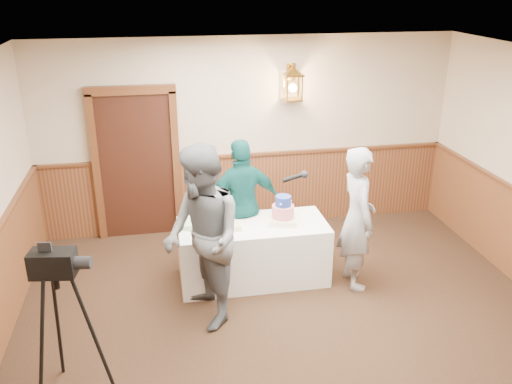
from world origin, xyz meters
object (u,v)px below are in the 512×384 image
sheet_cake_green (193,225)px  interviewer (202,238)px  sheet_cake_yellow (227,227)px  baker (357,218)px  display_table (253,252)px  tiered_cake (283,212)px  tv_camera_rig (65,336)px  assistant_p (243,205)px

sheet_cake_green → interviewer: 0.83m
sheet_cake_yellow → baker: bearing=-9.4°
sheet_cake_yellow → sheet_cake_green: size_ratio=1.07×
display_table → tiered_cake: bearing=-1.8°
tiered_cake → sheet_cake_yellow: tiered_cake is taller
display_table → interviewer: 1.19m
sheet_cake_yellow → tv_camera_rig: 2.33m
baker → assistant_p: bearing=61.0°
sheet_cake_green → tiered_cake: bearing=-3.0°
sheet_cake_green → interviewer: bearing=-86.8°
tiered_cake → tv_camera_rig: (-2.34, -1.72, -0.22)m
assistant_p → sheet_cake_green: bearing=16.3°
sheet_cake_yellow → assistant_p: bearing=58.9°
interviewer → assistant_p: 1.28m
tiered_cake → assistant_p: (-0.43, 0.37, -0.03)m
assistant_p → display_table: bearing=90.6°
interviewer → tv_camera_rig: bearing=-68.0°
sheet_cake_yellow → tv_camera_rig: bearing=-134.7°
display_table → tv_camera_rig: tv_camera_rig is taller
display_table → tv_camera_rig: size_ratio=1.21×
tiered_cake → sheet_cake_yellow: 0.71m
display_table → assistant_p: (-0.07, 0.36, 0.48)m
sheet_cake_yellow → interviewer: interviewer is taller
display_table → assistant_p: size_ratio=1.05×
baker → assistant_p: baker is taller
tiered_cake → interviewer: interviewer is taller
sheet_cake_green → interviewer: size_ratio=0.14×
tiered_cake → interviewer: 1.29m
tiered_cake → sheet_cake_green: tiered_cake is taller
interviewer → tiered_cake: bearing=110.6°
baker → tv_camera_rig: baker is taller
display_table → assistant_p: bearing=100.2°
display_table → tv_camera_rig: (-1.97, -1.73, 0.29)m
tiered_cake → baker: bearing=-21.1°
tiered_cake → assistant_p: bearing=139.2°
tv_camera_rig → tiered_cake: bearing=44.9°
sheet_cake_green → baker: bearing=-11.1°
display_table → sheet_cake_green: sheet_cake_green is taller
tiered_cake → tv_camera_rig: 2.91m
tiered_cake → assistant_p: size_ratio=0.24×
tiered_cake → sheet_cake_yellow: bearing=-174.5°
sheet_cake_green → tv_camera_rig: (-1.25, -1.78, -0.11)m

